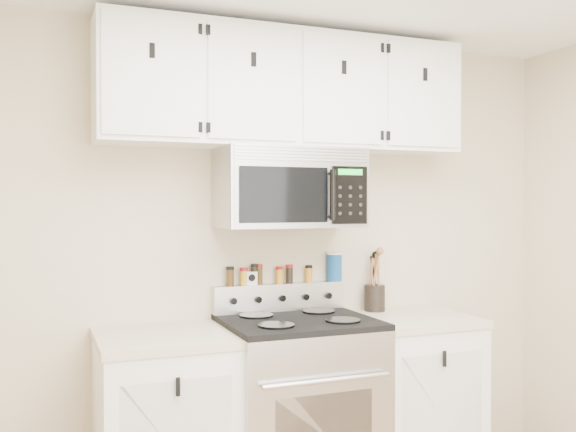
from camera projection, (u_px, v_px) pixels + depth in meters
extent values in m
cube|color=#C5BA94|center=(277.00, 256.00, 3.60)|extent=(3.50, 0.01, 2.50)
cube|color=#B7B7BA|center=(299.00, 413.00, 3.32)|extent=(0.76, 0.65, 0.92)
cube|color=black|center=(299.00, 322.00, 3.31)|extent=(0.76, 0.65, 0.03)
cube|color=#B7B7BA|center=(279.00, 297.00, 3.57)|extent=(0.76, 0.08, 0.15)
cylinder|color=black|center=(276.00, 325.00, 3.10)|extent=(0.18, 0.18, 0.01)
cylinder|color=black|center=(343.00, 320.00, 3.24)|extent=(0.18, 0.18, 0.01)
cylinder|color=black|center=(256.00, 315.00, 3.38)|extent=(0.18, 0.18, 0.01)
cylinder|color=black|center=(319.00, 311.00, 3.51)|extent=(0.18, 0.18, 0.01)
cube|color=#B9A58D|center=(164.00, 338.00, 3.08)|extent=(0.64, 0.62, 0.04)
cube|color=white|center=(410.00, 401.00, 3.59)|extent=(0.62, 0.60, 0.88)
cube|color=#B9A58D|center=(411.00, 319.00, 3.59)|extent=(0.64, 0.62, 0.04)
cube|color=#9E9EA3|center=(289.00, 188.00, 3.42)|extent=(0.76, 0.38, 0.42)
cube|color=#B7B7BA|center=(303.00, 153.00, 3.24)|extent=(0.73, 0.01, 0.08)
cube|color=black|center=(284.00, 195.00, 3.20)|extent=(0.47, 0.01, 0.28)
cube|color=black|center=(350.00, 195.00, 3.33)|extent=(0.20, 0.01, 0.30)
cylinder|color=black|center=(333.00, 195.00, 3.26)|extent=(0.03, 0.03, 0.26)
cube|color=white|center=(287.00, 91.00, 3.44)|extent=(2.00, 0.33, 0.62)
cube|color=white|center=(152.00, 75.00, 3.00)|extent=(0.46, 0.01, 0.57)
cube|color=black|center=(152.00, 50.00, 2.99)|extent=(0.02, 0.01, 0.07)
cube|color=white|center=(253.00, 82.00, 3.19)|extent=(0.46, 0.01, 0.57)
cube|color=black|center=(254.00, 59.00, 3.18)|extent=(0.03, 0.01, 0.07)
cube|color=white|center=(343.00, 89.00, 3.37)|extent=(0.46, 0.01, 0.57)
cube|color=black|center=(344.00, 67.00, 3.36)|extent=(0.03, 0.01, 0.07)
cube|color=white|center=(424.00, 95.00, 3.55)|extent=(0.46, 0.01, 0.57)
cube|color=black|center=(425.00, 74.00, 3.54)|extent=(0.02, 0.01, 0.07)
cylinder|color=black|center=(375.00, 298.00, 3.74)|extent=(0.12, 0.12, 0.15)
cylinder|color=#8F5C34|center=(375.00, 278.00, 3.74)|extent=(0.01, 0.01, 0.28)
cylinder|color=#8F5C34|center=(379.00, 277.00, 3.73)|extent=(0.01, 0.01, 0.30)
cylinder|color=#8F5C34|center=(371.00, 280.00, 3.74)|extent=(0.01, 0.01, 0.26)
cylinder|color=black|center=(374.00, 279.00, 3.76)|extent=(0.01, 0.01, 0.27)
cylinder|color=#8F5C34|center=(375.00, 278.00, 3.71)|extent=(0.01, 0.01, 0.29)
cube|color=white|center=(250.00, 278.00, 3.51)|extent=(0.07, 0.06, 0.07)
cylinder|color=#144A89|center=(334.00, 268.00, 3.69)|extent=(0.09, 0.09, 0.15)
cylinder|color=white|center=(334.00, 253.00, 3.69)|extent=(0.09, 0.09, 0.01)
cylinder|color=#422B10|center=(230.00, 278.00, 3.47)|extent=(0.04, 0.04, 0.09)
cylinder|color=black|center=(230.00, 268.00, 3.47)|extent=(0.04, 0.04, 0.02)
cylinder|color=gold|center=(244.00, 278.00, 3.50)|extent=(0.04, 0.04, 0.08)
cylinder|color=#AB0D18|center=(244.00, 269.00, 3.50)|extent=(0.04, 0.04, 0.02)
cylinder|color=black|center=(254.00, 276.00, 3.52)|extent=(0.04, 0.04, 0.10)
cylinder|color=black|center=(254.00, 265.00, 3.52)|extent=(0.04, 0.04, 0.02)
cylinder|color=#432E10|center=(259.00, 276.00, 3.53)|extent=(0.03, 0.03, 0.10)
cylinder|color=#98150B|center=(259.00, 266.00, 3.53)|extent=(0.04, 0.04, 0.02)
cylinder|color=orange|center=(279.00, 277.00, 3.57)|extent=(0.04, 0.04, 0.08)
cylinder|color=#9C0C0C|center=(279.00, 268.00, 3.57)|extent=(0.04, 0.04, 0.02)
cylinder|color=black|center=(289.00, 275.00, 3.59)|extent=(0.04, 0.04, 0.09)
cylinder|color=#A70D0C|center=(289.00, 266.00, 3.59)|extent=(0.04, 0.04, 0.02)
cylinder|color=orange|center=(309.00, 275.00, 3.64)|extent=(0.04, 0.04, 0.08)
cylinder|color=black|center=(309.00, 267.00, 3.64)|extent=(0.04, 0.04, 0.02)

